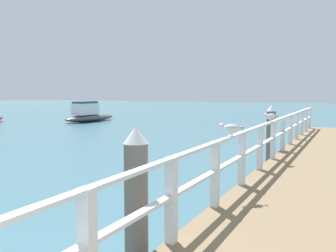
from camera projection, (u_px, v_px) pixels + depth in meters
name	position (u px, v px, depth m)	size (l,w,h in m)	color
pier_deck	(325.00, 173.00, 9.47)	(2.76, 20.19, 0.53)	#846B4C
pier_railing	(273.00, 135.00, 9.96)	(0.12, 18.71, 1.01)	white
dock_piling_near	(136.00, 206.00, 4.45)	(0.29, 0.29, 1.90)	#6B6056
dock_piling_far	(271.00, 135.00, 11.65)	(0.29, 0.29, 1.90)	#6B6056
seagull_foreground	(231.00, 128.00, 6.50)	(0.41, 0.32, 0.21)	white
seagull_background	(271.00, 116.00, 9.58)	(0.32, 0.41, 0.21)	white
boat_2	(89.00, 115.00, 29.20)	(1.84, 5.33, 1.56)	#4C4C51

